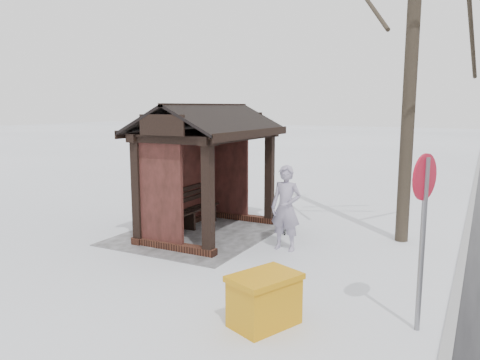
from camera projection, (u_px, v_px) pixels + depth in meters
name	position (u px, v px, depth m)	size (l,w,h in m)	color
ground	(209.00, 233.00, 11.27)	(120.00, 120.00, 0.00)	white
kerb	(460.00, 270.00, 8.74)	(120.00, 0.15, 0.06)	gray
trampled_patch	(202.00, 232.00, 11.36)	(4.20, 3.20, 0.02)	#97969B
bus_shelter	(203.00, 143.00, 11.00)	(3.60, 2.40, 3.09)	#391D15
pedestrian	(286.00, 208.00, 9.85)	(0.66, 0.43, 1.82)	#988FA8
dog	(285.00, 220.00, 11.28)	(0.34, 0.74, 0.63)	black
grit_bin	(264.00, 300.00, 6.50)	(1.14, 0.98, 0.74)	#C4820B
road_sign	(423.00, 205.00, 6.15)	(0.60, 0.24, 2.43)	slate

